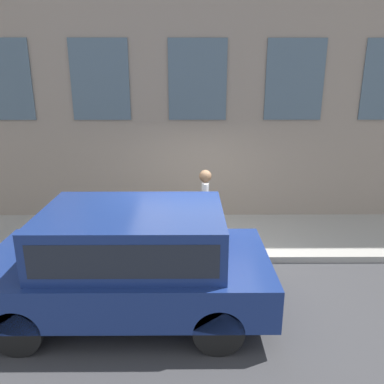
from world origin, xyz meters
The scene contains 6 objects.
ground_plane centered at (0.00, 0.00, 0.00)m, with size 80.00×80.00×0.00m, color #38383A.
sidewalk centered at (1.19, 0.00, 0.07)m, with size 2.38×60.00×0.13m.
building_facade centered at (2.53, 0.00, 4.54)m, with size 0.33×40.00×9.08m.
fire_hydrant centered at (0.36, 0.41, 0.56)m, with size 0.32×0.44×0.84m.
person centered at (0.73, -0.13, 1.08)m, with size 0.38×0.25×1.58m.
parked_truck_navy_near centered at (-1.55, 1.07, 0.96)m, with size 2.05×4.21×1.68m.
Camera 1 is at (-6.61, 0.18, 3.48)m, focal length 35.00 mm.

